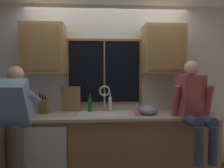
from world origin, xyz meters
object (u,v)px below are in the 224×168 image
at_px(person_standing, 11,117).
at_px(knife_block, 44,106).
at_px(bottle_green_glass, 110,104).
at_px(bottle_tall_clear, 90,104).
at_px(cutting_board, 71,99).
at_px(soap_dispenser, 137,111).
at_px(person_sitting_on_counter, 194,104).
at_px(mixing_bowl, 148,110).

relative_size(person_standing, knife_block, 4.99).
bearing_deg(person_standing, bottle_green_glass, 22.26).
bearing_deg(knife_block, bottle_tall_clear, 9.41).
height_order(cutting_board, soap_dispenser, cutting_board).
height_order(person_sitting_on_counter, mixing_bowl, person_sitting_on_counter).
bearing_deg(person_sitting_on_counter, cutting_board, 164.20).
bearing_deg(person_sitting_on_counter, knife_block, 169.83).
distance_m(person_standing, mixing_bowl, 1.81).
distance_m(cutting_board, bottle_tall_clear, 0.30).
bearing_deg(knife_block, mixing_bowl, -5.42).
height_order(person_sitting_on_counter, knife_block, person_sitting_on_counter).
bearing_deg(bottle_tall_clear, bottle_green_glass, -7.28).
relative_size(person_standing, mixing_bowl, 5.87).
xyz_separation_m(soap_dispenser, bottle_tall_clear, (-0.67, 0.34, 0.05)).
xyz_separation_m(person_sitting_on_counter, knife_block, (-2.07, 0.37, -0.08)).
distance_m(person_sitting_on_counter, cutting_board, 1.76).
relative_size(person_sitting_on_counter, cutting_board, 3.20).
distance_m(person_sitting_on_counter, bottle_green_glass, 1.19).
height_order(knife_block, soap_dispenser, knife_block).
xyz_separation_m(knife_block, bottle_green_glass, (0.97, 0.07, 0.01)).
xyz_separation_m(mixing_bowl, soap_dispenser, (-0.17, -0.09, 0.00)).
bearing_deg(mixing_bowl, soap_dispenser, -153.63).
bearing_deg(bottle_green_glass, bottle_tall_clear, 172.72).
relative_size(cutting_board, mixing_bowl, 1.44).
bearing_deg(bottle_green_glass, knife_block, -175.83).
distance_m(mixing_bowl, soap_dispenser, 0.19).
height_order(person_standing, person_sitting_on_counter, person_sitting_on_counter).
xyz_separation_m(knife_block, soap_dispenser, (1.33, -0.23, -0.04)).
xyz_separation_m(knife_block, mixing_bowl, (1.51, -0.14, -0.05)).
xyz_separation_m(person_standing, cutting_board, (0.66, 0.55, 0.14)).
relative_size(mixing_bowl, bottle_green_glass, 0.93).
bearing_deg(person_sitting_on_counter, bottle_tall_clear, 161.11).
bearing_deg(cutting_board, bottle_green_glass, -3.54).
height_order(person_standing, mixing_bowl, person_standing).
xyz_separation_m(person_standing, mixing_bowl, (1.79, 0.30, 0.01)).
height_order(person_standing, bottle_green_glass, person_standing).
relative_size(bottle_green_glass, bottle_tall_clear, 1.06).
height_order(person_sitting_on_counter, bottle_tall_clear, person_sitting_on_counter).
distance_m(person_sitting_on_counter, mixing_bowl, 0.62).
height_order(knife_block, bottle_tall_clear, knife_block).
bearing_deg(bottle_tall_clear, person_standing, -149.72).
height_order(person_sitting_on_counter, bottle_green_glass, person_sitting_on_counter).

